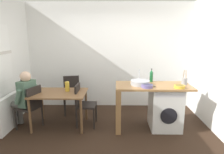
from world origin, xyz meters
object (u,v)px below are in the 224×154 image
at_px(dining_table, 59,97).
at_px(seated_person, 24,97).
at_px(chair_opposite, 83,102).
at_px(chair_person_seat, 31,105).
at_px(chair_spare_by_wall, 72,92).
at_px(utensil_crock, 184,81).
at_px(colander, 179,86).
at_px(mixing_bowl, 147,86).
at_px(washing_machine, 165,108).
at_px(bottle_tall_green, 151,76).
at_px(vase, 67,86).

relative_size(dining_table, seated_person, 0.92).
height_order(dining_table, chair_opposite, chair_opposite).
relative_size(chair_person_seat, chair_opposite, 1.00).
height_order(chair_person_seat, chair_spare_by_wall, same).
height_order(utensil_crock, colander, utensil_crock).
bearing_deg(chair_person_seat, chair_opposite, -60.31).
xyz_separation_m(chair_person_seat, mixing_bowl, (2.31, -0.12, 0.45)).
height_order(chair_spare_by_wall, washing_machine, chair_spare_by_wall).
bearing_deg(washing_machine, chair_person_seat, -178.33).
relative_size(chair_person_seat, washing_machine, 1.05).
distance_m(dining_table, mixing_bowl, 1.81).
relative_size(chair_opposite, mixing_bowl, 4.12).
height_order(seated_person, colander, seated_person).
height_order(chair_spare_by_wall, colander, colander).
relative_size(chair_opposite, utensil_crock, 3.00).
bearing_deg(colander, washing_machine, 130.74).
distance_m(dining_table, utensil_crock, 2.57).
xyz_separation_m(chair_person_seat, chair_spare_by_wall, (0.63, 0.90, 0.00)).
relative_size(bottle_tall_green, colander, 1.43).
height_order(chair_person_seat, washing_machine, chair_person_seat).
relative_size(dining_table, bottle_tall_green, 3.85).
relative_size(dining_table, chair_spare_by_wall, 1.22).
relative_size(chair_spare_by_wall, colander, 4.50).
bearing_deg(bottle_tall_green, seated_person, -173.78).
height_order(chair_opposite, vase, vase).
xyz_separation_m(seated_person, utensil_crock, (3.25, 0.08, 0.32)).
distance_m(chair_spare_by_wall, seated_person, 1.16).
distance_m(dining_table, vase, 0.27).
xyz_separation_m(chair_person_seat, chair_opposite, (1.03, 0.18, 0.00)).
distance_m(chair_spare_by_wall, colander, 2.55).
xyz_separation_m(chair_person_seat, colander, (2.92, -0.14, 0.44)).
relative_size(chair_spare_by_wall, washing_machine, 1.05).
bearing_deg(seated_person, dining_table, -64.38).
relative_size(seated_person, colander, 6.00).
relative_size(chair_opposite, bottle_tall_green, 3.15).
bearing_deg(utensil_crock, chair_person_seat, -177.56).
xyz_separation_m(chair_opposite, vase, (-0.33, 0.05, 0.33)).
distance_m(chair_person_seat, chair_opposite, 1.04).
bearing_deg(chair_spare_by_wall, dining_table, 71.04).
xyz_separation_m(dining_table, colander, (2.37, -0.26, 0.31)).
height_order(chair_opposite, chair_spare_by_wall, same).
bearing_deg(chair_person_seat, mixing_bowl, -73.05).
height_order(chair_person_seat, vase, vase).
bearing_deg(chair_opposite, chair_spare_by_wall, -149.66).
height_order(chair_spare_by_wall, utensil_crock, utensil_crock).
relative_size(chair_opposite, colander, 4.50).
bearing_deg(vase, colander, -9.30).
bearing_deg(mixing_bowl, bottle_tall_green, 70.96).
xyz_separation_m(seated_person, mixing_bowl, (2.46, -0.17, 0.28)).
bearing_deg(chair_opposite, colander, 82.31).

